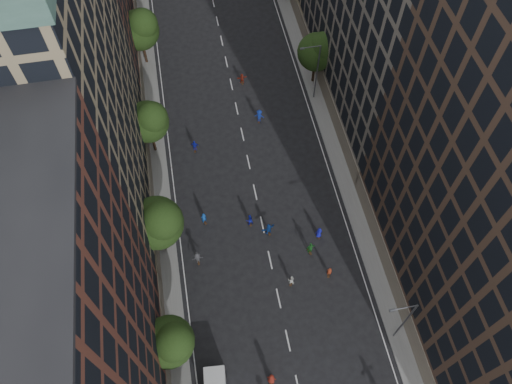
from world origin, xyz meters
TOP-DOWN VIEW (x-y plane):
  - ground at (0.00, 40.00)m, footprint 240.00×240.00m
  - sidewalk_left at (-12.00, 47.50)m, footprint 4.00×105.00m
  - sidewalk_right at (12.00, 47.50)m, footprint 4.00×105.00m
  - bldg_left_a at (-19.00, 11.00)m, footprint 14.00×22.00m
  - bldg_left_b at (-19.00, 35.00)m, footprint 14.00×26.00m
  - tree_left_1 at (-11.02, 13.86)m, footprint 4.80×4.80m
  - tree_left_2 at (-10.99, 25.83)m, footprint 5.60×5.60m
  - tree_left_3 at (-11.02, 39.85)m, footprint 5.00×5.00m
  - tree_left_4 at (-11.00, 55.84)m, footprint 5.40×5.40m
  - tree_right_a at (11.38, 47.85)m, footprint 5.00×5.00m
  - streetlamp_near at (10.37, 12.00)m, footprint 2.64×0.22m
  - streetlamp_far at (10.37, 45.00)m, footprint 2.64×0.22m
  - skater_6 at (-2.44, 10.00)m, footprint 1.05×0.89m
  - skater_7 at (5.87, 19.65)m, footprint 0.64×0.52m
  - skater_8 at (1.65, 19.47)m, footprint 0.87×0.76m
  - skater_9 at (-7.79, 23.74)m, footprint 1.25×0.76m
  - skater_10 at (4.51, 22.63)m, footprint 1.21×0.69m
  - skater_11 at (0.48, 25.84)m, footprint 1.69×1.03m
  - skater_12 at (5.96, 24.37)m, footprint 0.80×0.52m
  - skater_13 at (-6.48, 28.56)m, footprint 0.78×0.66m
  - skater_14 at (-1.42, 27.40)m, footprint 0.96×0.83m
  - skater_15 at (2.56, 42.29)m, footprint 1.44×1.16m
  - skater_16 at (-6.26, 39.06)m, footprint 1.07×0.66m
  - skater_17 at (1.52, 49.52)m, footprint 1.46×0.58m

SIDE VIEW (x-z plane):
  - ground at x=0.00m, z-range 0.00..0.00m
  - sidewalk_left at x=-12.00m, z-range 0.00..0.15m
  - sidewalk_right at x=12.00m, z-range 0.00..0.15m
  - skater_8 at x=1.65m, z-range 0.00..1.50m
  - skater_7 at x=5.87m, z-range 0.00..1.52m
  - skater_17 at x=1.52m, z-range 0.00..1.53m
  - skater_12 at x=5.96m, z-range 0.00..1.62m
  - skater_14 at x=-1.42m, z-range 0.00..1.70m
  - skater_16 at x=-6.26m, z-range 0.00..1.71m
  - skater_11 at x=0.48m, z-range 0.00..1.74m
  - skater_13 at x=-6.48m, z-range 0.00..1.81m
  - skater_6 at x=-2.44m, z-range 0.00..1.82m
  - skater_9 at x=-7.79m, z-range 0.00..1.89m
  - skater_15 at x=2.56m, z-range 0.00..1.94m
  - skater_10 at x=4.51m, z-range 0.00..1.95m
  - streetlamp_near at x=10.37m, z-range 0.64..9.70m
  - streetlamp_far at x=10.37m, z-range 0.64..9.70m
  - tree_left_1 at x=-11.02m, z-range 1.45..9.66m
  - tree_right_a at x=11.38m, z-range 1.43..9.83m
  - tree_left_3 at x=-11.02m, z-range 1.53..10.11m
  - tree_left_4 at x=-11.00m, z-range 1.56..10.63m
  - tree_left_2 at x=-10.99m, z-range 1.63..11.08m
  - bldg_left_a at x=-19.00m, z-range 0.00..30.00m
  - bldg_left_b at x=-19.00m, z-range 0.00..34.00m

